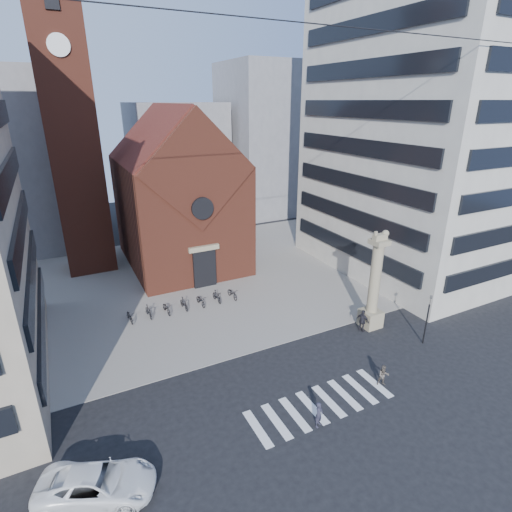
# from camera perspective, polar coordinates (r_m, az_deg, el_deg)

# --- Properties ---
(ground) EXTENTS (120.00, 120.00, 0.00)m
(ground) POSITION_cam_1_polar(r_m,az_deg,el_deg) (29.36, 4.72, -17.19)
(ground) COLOR black
(ground) RESTS_ON ground
(piazza) EXTENTS (46.00, 30.00, 0.05)m
(piazza) POSITION_cam_1_polar(r_m,az_deg,el_deg) (44.25, -8.17, -3.23)
(piazza) COLOR gray
(piazza) RESTS_ON ground
(zebra_crossing) EXTENTS (10.20, 3.20, 0.01)m
(zebra_crossing) POSITION_cam_1_polar(r_m,az_deg,el_deg) (27.72, 9.19, -20.17)
(zebra_crossing) COLOR white
(zebra_crossing) RESTS_ON ground
(church) EXTENTS (12.00, 16.65, 18.00)m
(church) POSITION_cam_1_polar(r_m,az_deg,el_deg) (47.23, -11.11, 8.38)
(church) COLOR brown
(church) RESTS_ON ground
(campanile) EXTENTS (5.50, 5.50, 31.20)m
(campanile) POSITION_cam_1_polar(r_m,az_deg,el_deg) (47.49, -25.02, 16.41)
(campanile) COLOR brown
(campanile) RESTS_ON ground
(building_right) EXTENTS (18.00, 22.00, 32.00)m
(building_right) POSITION_cam_1_polar(r_m,az_deg,el_deg) (48.10, 23.43, 17.00)
(building_right) COLOR beige
(building_right) RESTS_ON ground
(bg_block_mid) EXTENTS (14.00, 12.00, 18.00)m
(bg_block_mid) POSITION_cam_1_polar(r_m,az_deg,el_deg) (67.58, -11.10, 13.08)
(bg_block_mid) COLOR gray
(bg_block_mid) RESTS_ON ground
(bg_block_right) EXTENTS (16.00, 14.00, 24.00)m
(bg_block_right) POSITION_cam_1_polar(r_m,az_deg,el_deg) (70.63, 2.49, 16.23)
(bg_block_right) COLOR gray
(bg_block_right) RESTS_ON ground
(lion_column) EXTENTS (1.63, 1.60, 8.68)m
(lion_column) POSITION_cam_1_polar(r_m,az_deg,el_deg) (34.95, 16.48, -4.66)
(lion_column) COLOR tan
(lion_column) RESTS_ON ground
(traffic_light) EXTENTS (0.13, 0.16, 4.30)m
(traffic_light) POSITION_cam_1_polar(r_m,az_deg,el_deg) (34.46, 23.25, -8.18)
(traffic_light) COLOR black
(traffic_light) RESTS_ON ground
(white_car) EXTENTS (6.23, 4.57, 1.57)m
(white_car) POSITION_cam_1_polar(r_m,az_deg,el_deg) (23.75, -21.78, -27.99)
(white_car) COLOR white
(white_car) RESTS_ON ground
(pedestrian_0) EXTENTS (0.73, 0.66, 1.69)m
(pedestrian_0) POSITION_cam_1_polar(r_m,az_deg,el_deg) (25.79, 8.98, -21.46)
(pedestrian_0) COLOR #2B2A3A
(pedestrian_0) RESTS_ON ground
(pedestrian_1) EXTENTS (0.94, 0.87, 1.55)m
(pedestrian_1) POSITION_cam_1_polar(r_m,az_deg,el_deg) (29.68, 17.74, -15.93)
(pedestrian_1) COLOR #5A5148
(pedestrian_1) RESTS_ON ground
(pedestrian_2) EXTENTS (0.89, 1.25, 1.98)m
(pedestrian_2) POSITION_cam_1_polar(r_m,az_deg,el_deg) (35.10, 14.99, -8.94)
(pedestrian_2) COLOR #232228
(pedestrian_2) RESTS_ON ground
(scooter_0) EXTENTS (0.80, 1.95, 1.00)m
(scooter_0) POSITION_cam_1_polar(r_m,az_deg,el_deg) (37.18, -17.57, -8.20)
(scooter_0) COLOR black
(scooter_0) RESTS_ON piazza
(scooter_1) EXTENTS (0.66, 1.88, 1.11)m
(scooter_1) POSITION_cam_1_polar(r_m,az_deg,el_deg) (37.37, -15.10, -7.67)
(scooter_1) COLOR black
(scooter_1) RESTS_ON piazza
(scooter_2) EXTENTS (0.80, 1.95, 1.00)m
(scooter_2) POSITION_cam_1_polar(r_m,az_deg,el_deg) (37.67, -12.65, -7.27)
(scooter_2) COLOR black
(scooter_2) RESTS_ON piazza
(scooter_3) EXTENTS (0.66, 1.88, 1.11)m
(scooter_3) POSITION_cam_1_polar(r_m,az_deg,el_deg) (38.00, -10.26, -6.72)
(scooter_3) COLOR black
(scooter_3) RESTS_ON piazza
(scooter_4) EXTENTS (0.80, 1.95, 1.00)m
(scooter_4) POSITION_cam_1_polar(r_m,az_deg,el_deg) (38.44, -7.91, -6.31)
(scooter_4) COLOR black
(scooter_4) RESTS_ON piazza
(scooter_5) EXTENTS (0.66, 1.88, 1.11)m
(scooter_5) POSITION_cam_1_polar(r_m,az_deg,el_deg) (38.90, -5.63, -5.76)
(scooter_5) COLOR black
(scooter_5) RESTS_ON piazza
(scooter_6) EXTENTS (0.80, 1.95, 1.00)m
(scooter_6) POSITION_cam_1_polar(r_m,az_deg,el_deg) (39.47, -3.40, -5.36)
(scooter_6) COLOR black
(scooter_6) RESTS_ON piazza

